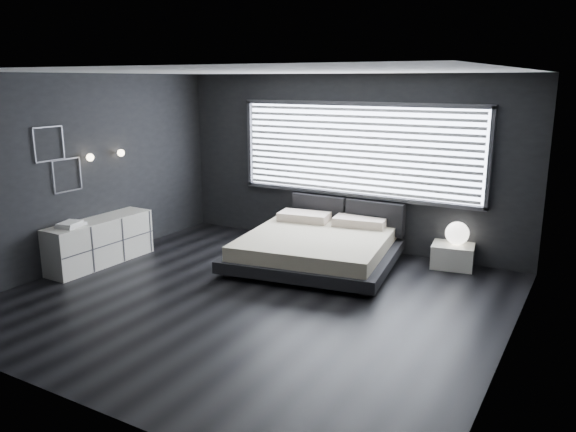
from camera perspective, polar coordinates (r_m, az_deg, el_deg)
The scene contains 12 objects.
room at distance 6.82m, azimuth -3.57°, elevation 2.61°, with size 6.04×6.00×2.80m.
window at distance 9.05m, azimuth 7.00°, elevation 6.63°, with size 4.14×0.09×1.52m.
headboard at distance 9.24m, azimuth 5.92°, elevation 0.24°, with size 1.96×0.16×0.52m.
sconce_near at distance 8.73m, azimuth -19.47°, elevation 5.63°, with size 0.18×0.11×0.11m.
sconce_far at distance 9.13m, azimuth -16.62°, elevation 6.16°, with size 0.18×0.11×0.11m.
wall_art_upper at distance 8.40m, azimuth -23.12°, elevation 6.75°, with size 0.01×0.48×0.48m.
wall_art_lower at distance 8.62m, azimuth -21.51°, elevation 3.88°, with size 0.01×0.48×0.48m.
bed at distance 8.40m, azimuth 2.90°, elevation -3.15°, with size 2.59×2.51×0.59m.
nightstand at distance 8.66m, azimuth 16.39°, elevation -3.89°, with size 0.59×0.50×0.35m, color silver.
orb_lamp at distance 8.58m, azimuth 16.81°, elevation -1.69°, with size 0.34×0.34×0.34m, color white.
dresser at distance 8.88m, azimuth -18.58°, elevation -2.47°, with size 0.51×1.73×0.69m.
book_stack at distance 8.46m, azimuth -21.23°, elevation -0.81°, with size 0.33×0.41×0.07m.
Camera 1 is at (3.70, -5.58, 2.71)m, focal length 35.00 mm.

